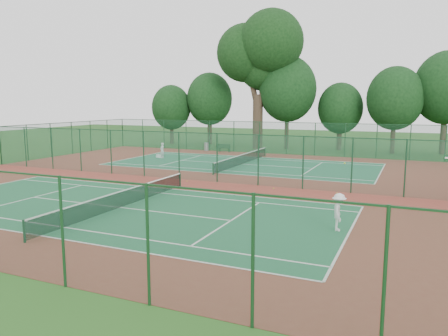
{
  "coord_description": "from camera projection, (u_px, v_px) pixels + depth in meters",
  "views": [
    {
      "loc": [
        14.28,
        -27.75,
        5.68
      ],
      "look_at": [
        3.52,
        -3.29,
        1.6
      ],
      "focal_mm": 35.0,
      "sensor_mm": 36.0,
      "label": 1
    }
  ],
  "objects": [
    {
      "name": "ground",
      "position": [
        198.0,
        181.0,
        31.65
      ],
      "size": [
        120.0,
        120.0,
        0.0
      ],
      "primitive_type": "plane",
      "color": "#23531A",
      "rests_on": "ground"
    },
    {
      "name": "red_pad",
      "position": [
        198.0,
        181.0,
        31.65
      ],
      "size": [
        40.0,
        36.0,
        0.01
      ],
      "primitive_type": "cube",
      "color": "maroon",
      "rests_on": "ground"
    },
    {
      "name": "court_near",
      "position": [
        122.0,
        208.0,
        23.5
      ],
      "size": [
        23.77,
        10.97,
        0.01
      ],
      "primitive_type": "cube",
      "color": "#1D5D38",
      "rests_on": "red_pad"
    },
    {
      "name": "court_far",
      "position": [
        243.0,
        164.0,
        39.79
      ],
      "size": [
        23.77,
        10.97,
        0.01
      ],
      "primitive_type": "cube",
      "color": "#1E6240",
      "rests_on": "red_pad"
    },
    {
      "name": "fence_north",
      "position": [
        273.0,
        138.0,
        47.67
      ],
      "size": [
        40.0,
        0.09,
        3.5
      ],
      "color": "#17452B",
      "rests_on": "ground"
    },
    {
      "name": "fence_west",
      "position": [
        0.0,
        145.0,
        39.34
      ],
      "size": [
        0.09,
        36.0,
        3.5
      ],
      "rotation": [
        0.0,
        0.0,
        1.57
      ],
      "color": "#164423",
      "rests_on": "ground"
    },
    {
      "name": "fence_divider",
      "position": [
        198.0,
        157.0,
        31.38
      ],
      "size": [
        40.0,
        0.09,
        3.5
      ],
      "color": "#1C5538",
      "rests_on": "ground"
    },
    {
      "name": "tennis_net_near",
      "position": [
        121.0,
        198.0,
        23.42
      ],
      "size": [
        0.1,
        12.9,
        0.97
      ],
      "color": "#143822",
      "rests_on": "ground"
    },
    {
      "name": "tennis_net_far",
      "position": [
        243.0,
        158.0,
        39.71
      ],
      "size": [
        0.1,
        12.9,
        0.97
      ],
      "color": "#153B1C",
      "rests_on": "ground"
    },
    {
      "name": "player_near",
      "position": [
        339.0,
        212.0,
        19.21
      ],
      "size": [
        0.81,
        1.18,
        1.68
      ],
      "primitive_type": "imported",
      "rotation": [
        0.0,
        0.0,
        1.75
      ],
      "color": "silver",
      "rests_on": "court_near"
    },
    {
      "name": "player_far",
      "position": [
        162.0,
        150.0,
        43.95
      ],
      "size": [
        0.41,
        0.6,
        1.56
      ],
      "primitive_type": "imported",
      "rotation": [
        0.0,
        0.0,
        -1.64
      ],
      "color": "silver",
      "rests_on": "court_far"
    },
    {
      "name": "trash_bin",
      "position": [
        206.0,
        147.0,
        50.58
      ],
      "size": [
        0.62,
        0.62,
        0.95
      ],
      "primitive_type": "cylinder",
      "rotation": [
        0.0,
        0.0,
        0.19
      ],
      "color": "gray",
      "rests_on": "red_pad"
    },
    {
      "name": "bench",
      "position": [
        224.0,
        148.0,
        49.46
      ],
      "size": [
        1.51,
        0.61,
        0.91
      ],
      "rotation": [
        0.0,
        0.0,
        0.13
      ],
      "color": "#113318",
      "rests_on": "red_pad"
    },
    {
      "name": "kit_bag",
      "position": [
        160.0,
        156.0,
        44.43
      ],
      "size": [
        0.87,
        0.52,
        0.3
      ],
      "primitive_type": "cube",
      "rotation": [
        0.0,
        0.0,
        -0.29
      ],
      "color": "white",
      "rests_on": "red_pad"
    },
    {
      "name": "stray_ball_a",
      "position": [
        274.0,
        188.0,
        28.54
      ],
      "size": [
        0.07,
        0.07,
        0.07
      ],
      "primitive_type": "sphere",
      "color": "#B4D331",
      "rests_on": "red_pad"
    },
    {
      "name": "stray_ball_b",
      "position": [
        337.0,
        193.0,
        27.1
      ],
      "size": [
        0.07,
        0.07,
        0.07
      ],
      "primitive_type": "sphere",
      "color": "#BAD732",
      "rests_on": "red_pad"
    },
    {
      "name": "stray_ball_c",
      "position": [
        187.0,
        181.0,
        31.18
      ],
      "size": [
        0.07,
        0.07,
        0.07
      ],
      "primitive_type": "sphere",
      "color": "#AEC62E",
      "rests_on": "red_pad"
    },
    {
      "name": "big_tree",
      "position": [
        260.0,
        52.0,
        51.33
      ],
      "size": [
        10.55,
        7.72,
        16.21
      ],
      "color": "#38291F",
      "rests_on": "ground"
    },
    {
      "name": "evergreen_row",
      "position": [
        292.0,
        148.0,
        53.39
      ],
      "size": [
        39.0,
        5.0,
        12.0
      ],
      "primitive_type": null,
      "color": "black",
      "rests_on": "ground"
    }
  ]
}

